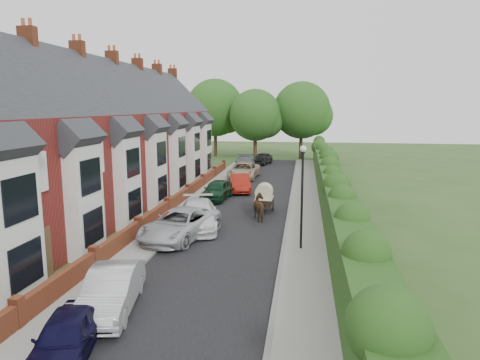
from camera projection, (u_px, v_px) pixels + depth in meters
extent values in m
plane|color=#2D4C1E|center=(216.00, 278.00, 17.61)|extent=(140.00, 140.00, 0.00)
cube|color=black|center=(243.00, 213.00, 28.40)|extent=(6.00, 58.00, 0.02)
cube|color=#97958F|center=(305.00, 214.00, 27.79)|extent=(2.20, 58.00, 0.12)
cube|color=#97958F|center=(186.00, 210.00, 28.96)|extent=(1.70, 58.00, 0.12)
cube|color=gray|center=(289.00, 214.00, 27.95)|extent=(0.18, 58.00, 0.13)
cube|color=gray|center=(198.00, 210.00, 28.84)|extent=(0.18, 58.00, 0.13)
cube|color=#1B3D13|center=(334.00, 197.00, 27.33)|extent=(1.50, 58.00, 2.50)
cube|color=maroon|center=(84.00, 163.00, 28.42)|extent=(8.00, 40.00, 6.50)
cube|color=#24262A|center=(81.00, 114.00, 27.87)|extent=(8.00, 40.20, 8.00)
cube|color=silver|center=(14.00, 232.00, 15.12)|extent=(0.70, 2.40, 5.20)
cube|color=black|center=(26.00, 264.00, 15.27)|extent=(0.06, 1.80, 1.60)
cube|color=black|center=(21.00, 199.00, 14.87)|extent=(0.06, 1.80, 1.60)
cube|color=#24262A|center=(2.00, 147.00, 14.64)|extent=(1.70, 2.60, 1.70)
cube|color=#3F2D2D|center=(45.00, 253.00, 17.48)|extent=(0.08, 0.90, 2.10)
cube|color=silver|center=(37.00, 173.00, 16.81)|extent=(0.12, 1.20, 1.60)
cube|color=silver|center=(85.00, 201.00, 20.00)|extent=(0.70, 2.40, 5.20)
cube|color=black|center=(94.00, 226.00, 20.15)|extent=(0.06, 1.80, 1.60)
cube|color=black|center=(91.00, 176.00, 19.74)|extent=(0.06, 1.80, 1.60)
cube|color=#24262A|center=(78.00, 137.00, 19.51)|extent=(1.70, 2.60, 1.70)
cube|color=#3F2D2D|center=(101.00, 221.00, 22.35)|extent=(0.08, 0.90, 2.10)
cube|color=silver|center=(97.00, 158.00, 21.69)|extent=(0.12, 1.20, 1.60)
cube|color=silver|center=(128.00, 183.00, 24.87)|extent=(0.70, 2.40, 5.20)
cube|color=black|center=(135.00, 203.00, 25.02)|extent=(0.06, 1.80, 1.60)
cube|color=black|center=(133.00, 162.00, 24.61)|extent=(0.06, 1.80, 1.60)
cube|color=#24262A|center=(123.00, 131.00, 24.38)|extent=(1.70, 2.60, 1.70)
cube|color=#3F2D2D|center=(138.00, 201.00, 27.22)|extent=(0.08, 0.90, 2.10)
cube|color=silver|center=(135.00, 149.00, 26.56)|extent=(0.12, 1.20, 1.60)
cube|color=silver|center=(157.00, 170.00, 29.74)|extent=(0.70, 2.40, 5.20)
cube|color=black|center=(163.00, 187.00, 29.89)|extent=(0.06, 1.80, 1.60)
cube|color=black|center=(162.00, 153.00, 29.49)|extent=(0.06, 1.80, 1.60)
cube|color=#24262A|center=(154.00, 127.00, 29.26)|extent=(1.70, 2.60, 1.70)
cube|color=#3F2D2D|center=(163.00, 187.00, 32.10)|extent=(0.08, 0.90, 2.10)
cube|color=silver|center=(162.00, 142.00, 31.43)|extent=(0.12, 1.20, 1.60)
cube|color=silver|center=(178.00, 161.00, 34.62)|extent=(0.70, 2.40, 5.20)
cube|color=black|center=(183.00, 176.00, 34.76)|extent=(0.06, 1.80, 1.60)
cube|color=black|center=(182.00, 147.00, 34.36)|extent=(0.06, 1.80, 1.60)
cube|color=#24262A|center=(175.00, 124.00, 34.13)|extent=(1.70, 2.60, 1.70)
cube|color=#3F2D2D|center=(182.00, 176.00, 36.97)|extent=(0.08, 0.90, 2.10)
cube|color=silver|center=(181.00, 137.00, 36.30)|extent=(0.12, 1.20, 1.60)
cube|color=silver|center=(194.00, 155.00, 39.49)|extent=(0.70, 2.40, 5.20)
cube|color=black|center=(198.00, 168.00, 39.64)|extent=(0.06, 1.80, 1.60)
cube|color=black|center=(197.00, 142.00, 39.23)|extent=(0.06, 1.80, 1.60)
cube|color=#24262A|center=(191.00, 122.00, 39.00)|extent=(1.70, 2.60, 1.70)
cube|color=#3F2D2D|center=(196.00, 168.00, 41.84)|extent=(0.08, 0.90, 2.10)
cube|color=silver|center=(196.00, 134.00, 41.18)|extent=(0.12, 1.20, 1.60)
cube|color=silver|center=(206.00, 149.00, 44.36)|extent=(0.70, 2.40, 5.20)
cube|color=black|center=(209.00, 161.00, 44.51)|extent=(0.06, 1.80, 1.60)
cube|color=black|center=(209.00, 138.00, 44.11)|extent=(0.06, 1.80, 1.60)
cube|color=#24262A|center=(204.00, 120.00, 43.88)|extent=(1.70, 2.60, 1.70)
cube|color=#3F2D2D|center=(208.00, 162.00, 46.72)|extent=(0.08, 0.90, 2.10)
cube|color=silver|center=(207.00, 131.00, 46.05)|extent=(0.12, 1.20, 1.60)
cube|color=brown|center=(28.00, 42.00, 22.35)|extent=(0.90, 0.50, 1.60)
cylinder|color=#98482D|center=(23.00, 23.00, 22.22)|extent=(0.20, 0.20, 0.50)
cylinder|color=#98482D|center=(30.00, 23.00, 22.16)|extent=(0.20, 0.20, 0.50)
cube|color=brown|center=(78.00, 54.00, 27.23)|extent=(0.90, 0.50, 1.60)
cylinder|color=#98482D|center=(74.00, 38.00, 27.09)|extent=(0.20, 0.20, 0.50)
cylinder|color=#98482D|center=(80.00, 38.00, 27.04)|extent=(0.20, 0.20, 0.50)
cube|color=brown|center=(112.00, 62.00, 32.10)|extent=(0.90, 0.50, 1.60)
cylinder|color=#98482D|center=(109.00, 49.00, 31.97)|extent=(0.20, 0.20, 0.50)
cylinder|color=#98482D|center=(114.00, 49.00, 31.91)|extent=(0.20, 0.20, 0.50)
cube|color=brown|center=(138.00, 68.00, 36.97)|extent=(0.90, 0.50, 1.60)
cylinder|color=#98482D|center=(135.00, 56.00, 36.84)|extent=(0.20, 0.20, 0.50)
cylinder|color=#98482D|center=(139.00, 56.00, 36.78)|extent=(0.20, 0.20, 0.50)
cube|color=brown|center=(157.00, 72.00, 41.85)|extent=(0.90, 0.50, 1.60)
cylinder|color=#98482D|center=(155.00, 62.00, 41.71)|extent=(0.20, 0.20, 0.50)
cylinder|color=#98482D|center=(159.00, 62.00, 41.66)|extent=(0.20, 0.20, 0.50)
cube|color=brown|center=(173.00, 76.00, 46.72)|extent=(0.90, 0.50, 1.60)
cylinder|color=#98482D|center=(171.00, 67.00, 46.59)|extent=(0.20, 0.20, 0.50)
cylinder|color=#98482D|center=(174.00, 67.00, 46.53)|extent=(0.20, 0.20, 0.50)
cube|color=brown|center=(62.00, 284.00, 15.88)|extent=(0.30, 4.70, 0.90)
cube|color=brown|center=(119.00, 243.00, 20.75)|extent=(0.30, 4.70, 0.90)
cube|color=brown|center=(154.00, 217.00, 25.63)|extent=(0.30, 4.70, 0.90)
cube|color=brown|center=(178.00, 199.00, 30.50)|extent=(0.30, 4.70, 0.90)
cube|color=brown|center=(196.00, 186.00, 35.37)|extent=(0.30, 4.70, 0.90)
cube|color=brown|center=(209.00, 177.00, 40.25)|extent=(0.30, 4.70, 0.90)
cube|color=brown|center=(219.00, 169.00, 45.12)|extent=(0.30, 4.70, 0.90)
cube|color=brown|center=(17.00, 313.00, 13.43)|extent=(0.35, 0.35, 1.10)
cube|color=brown|center=(94.00, 258.00, 18.30)|extent=(0.35, 0.35, 1.10)
cube|color=brown|center=(138.00, 227.00, 23.17)|extent=(0.35, 0.35, 1.10)
cube|color=brown|center=(167.00, 206.00, 28.05)|extent=(0.35, 0.35, 1.10)
cube|color=brown|center=(188.00, 191.00, 32.92)|extent=(0.35, 0.35, 1.10)
cube|color=brown|center=(203.00, 180.00, 37.79)|extent=(0.35, 0.35, 1.10)
cube|color=brown|center=(215.00, 172.00, 42.67)|extent=(0.35, 0.35, 1.10)
cube|color=brown|center=(224.00, 165.00, 47.54)|extent=(0.35, 0.35, 1.10)
cylinder|color=black|center=(302.00, 203.00, 20.60)|extent=(0.12, 0.12, 4.80)
cylinder|color=black|center=(303.00, 152.00, 20.19)|extent=(0.20, 0.20, 0.10)
sphere|color=silver|center=(303.00, 149.00, 20.16)|extent=(0.32, 0.32, 0.32)
cylinder|color=#332316|center=(255.00, 142.00, 56.63)|extent=(0.50, 0.50, 4.75)
sphere|color=#204717|center=(255.00, 115.00, 56.04)|extent=(6.80, 6.80, 6.80)
sphere|color=#204717|center=(266.00, 120.00, 56.25)|extent=(4.76, 4.76, 4.76)
cylinder|color=#332316|center=(301.00, 139.00, 57.66)|extent=(0.50, 0.50, 5.25)
sphere|color=#204717|center=(302.00, 110.00, 57.00)|extent=(7.60, 7.60, 7.60)
sphere|color=#204717|center=(313.00, 116.00, 57.20)|extent=(5.32, 5.32, 5.32)
cylinder|color=#332316|center=(215.00, 137.00, 60.37)|extent=(0.50, 0.50, 5.50)
sphere|color=#204717|center=(215.00, 108.00, 59.69)|extent=(8.00, 8.00, 8.00)
sphere|color=#204717|center=(227.00, 113.00, 59.87)|extent=(5.60, 5.60, 5.60)
imported|color=black|center=(66.00, 337.00, 11.90)|extent=(2.33, 3.99, 1.27)
imported|color=silver|center=(111.00, 290.00, 14.69)|extent=(2.34, 4.64, 1.46)
imported|color=silver|center=(180.00, 224.00, 22.79)|extent=(3.86, 6.09, 1.57)
imported|color=white|center=(198.00, 215.00, 24.67)|extent=(3.37, 5.78, 1.57)
imported|color=black|center=(217.00, 190.00, 32.41)|extent=(2.20, 4.51, 1.48)
imported|color=maroon|center=(240.00, 183.00, 35.48)|extent=(2.41, 4.58, 1.44)
imported|color=tan|center=(244.00, 171.00, 41.95)|extent=(2.83, 5.69, 1.55)
imported|color=#5B5D63|center=(245.00, 164.00, 47.00)|extent=(2.78, 5.67, 1.59)
imported|color=black|center=(262.00, 159.00, 52.21)|extent=(2.63, 4.51, 1.44)
imported|color=#4D311C|center=(261.00, 207.00, 26.51)|extent=(1.54, 2.08, 1.60)
cube|color=black|center=(264.00, 201.00, 28.50)|extent=(1.06, 1.77, 0.44)
cylinder|color=#BAB290|center=(264.00, 192.00, 28.40)|extent=(1.15, 1.10, 1.15)
cube|color=#BAB290|center=(264.00, 198.00, 28.46)|extent=(1.17, 1.81, 0.04)
cylinder|color=black|center=(256.00, 204.00, 29.16)|extent=(0.07, 0.80, 0.80)
cylinder|color=black|center=(273.00, 205.00, 28.99)|extent=(0.07, 0.80, 0.80)
cylinder|color=black|center=(258.00, 204.00, 27.59)|extent=(0.06, 1.59, 0.06)
cylinder|color=black|center=(267.00, 204.00, 27.50)|extent=(0.06, 1.59, 0.06)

